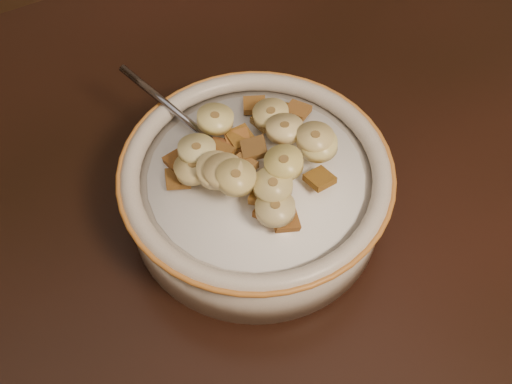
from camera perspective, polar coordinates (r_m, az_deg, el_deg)
cereal_bowl at (r=0.56m, az=0.00°, el=-0.22°), size 0.22×0.22×0.05m
milk at (r=0.54m, az=0.00°, el=1.40°), size 0.18×0.18×0.00m
spoon at (r=0.55m, az=-2.80°, el=3.61°), size 0.05×0.06×0.01m
cereal_square_0 at (r=0.56m, az=1.81°, el=5.92°), size 0.03×0.03×0.01m
cereal_square_1 at (r=0.54m, az=-1.56°, el=4.51°), size 0.03×0.03×0.01m
cereal_square_2 at (r=0.50m, az=1.28°, el=0.06°), size 0.03×0.03×0.01m
cereal_square_3 at (r=0.52m, az=5.68°, el=1.18°), size 0.02×0.02×0.01m
cereal_square_4 at (r=0.56m, az=0.89°, el=6.29°), size 0.02×0.02×0.01m
cereal_square_5 at (r=0.53m, az=-6.97°, el=1.20°), size 0.03×0.03×0.01m
cereal_square_6 at (r=0.50m, az=1.20°, el=-1.69°), size 0.03×0.03×0.01m
cereal_square_7 at (r=0.53m, az=-3.29°, el=3.44°), size 0.03×0.03×0.01m
cereal_square_8 at (r=0.52m, az=2.15°, el=2.95°), size 0.02×0.02×0.01m
cereal_square_9 at (r=0.53m, az=-3.04°, el=3.91°), size 0.03×0.03×0.01m
cereal_square_10 at (r=0.53m, az=-3.50°, el=3.24°), size 0.03×0.03×0.01m
cereal_square_11 at (r=0.51m, az=-1.30°, el=2.28°), size 0.03×0.03×0.01m
cereal_square_12 at (r=0.54m, az=-6.92°, el=2.84°), size 0.02×0.02×0.01m
cereal_square_13 at (r=0.50m, az=2.62°, el=-2.45°), size 0.03×0.03×0.01m
cereal_square_14 at (r=0.51m, az=1.47°, el=0.81°), size 0.03×0.03×0.01m
cereal_square_15 at (r=0.52m, az=-0.18°, el=3.87°), size 0.03×0.03×0.01m
cereal_square_16 at (r=0.50m, az=0.69°, el=-0.23°), size 0.03×0.03×0.01m
cereal_square_17 at (r=0.57m, az=3.69°, el=7.24°), size 0.03×0.03×0.01m
cereal_square_18 at (r=0.58m, az=-0.13°, el=7.74°), size 0.03×0.03×0.01m
cereal_square_19 at (r=0.57m, az=2.41°, el=7.10°), size 0.03×0.03×0.01m
cereal_square_20 at (r=0.54m, az=-1.40°, el=4.84°), size 0.02×0.02×0.01m
banana_slice_0 at (r=0.50m, az=1.51°, el=0.57°), size 0.04×0.04×0.01m
banana_slice_1 at (r=0.53m, az=5.60°, el=4.20°), size 0.04×0.04×0.01m
banana_slice_2 at (r=0.53m, az=5.28°, el=4.79°), size 0.04×0.04×0.01m
banana_slice_3 at (r=0.55m, az=1.33°, el=6.92°), size 0.04×0.04×0.01m
banana_slice_4 at (r=0.50m, az=2.48°, el=2.60°), size 0.04×0.03×0.01m
banana_slice_5 at (r=0.50m, az=-2.91°, el=1.85°), size 0.04×0.04×0.01m
banana_slice_6 at (r=0.52m, az=-5.59°, el=2.20°), size 0.04×0.04×0.02m
banana_slice_7 at (r=0.52m, az=-5.29°, el=3.74°), size 0.04×0.04×0.01m
banana_slice_8 at (r=0.49m, az=-1.79°, el=1.31°), size 0.04×0.04×0.01m
banana_slice_9 at (r=0.54m, az=2.55°, el=5.66°), size 0.04×0.04×0.02m
banana_slice_10 at (r=0.50m, az=-3.59°, el=1.96°), size 0.04×0.04×0.01m
banana_slice_11 at (r=0.54m, az=-3.64°, el=6.51°), size 0.04×0.04×0.01m
banana_slice_12 at (r=0.49m, az=1.72°, el=-1.47°), size 0.04×0.04×0.01m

